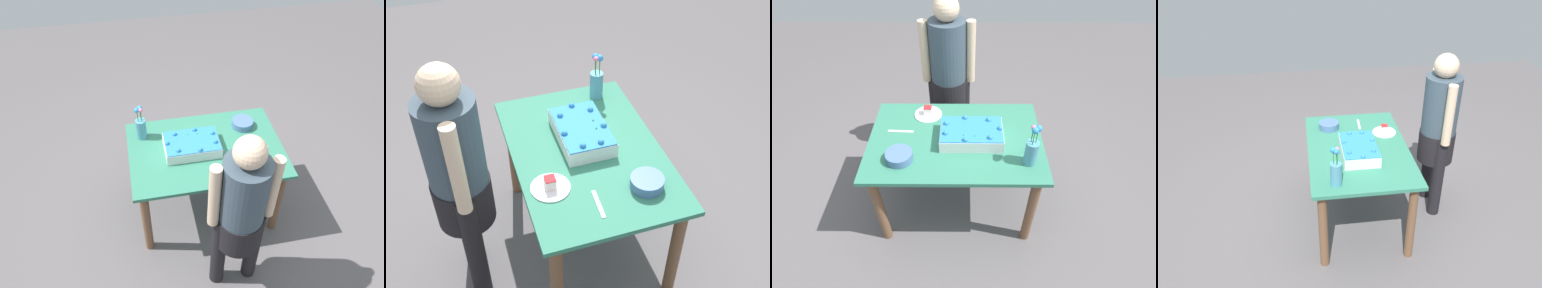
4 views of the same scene
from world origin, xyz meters
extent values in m
plane|color=#5B5658|center=(0.00, 0.00, 0.00)|extent=(8.00, 8.00, 0.00)
cube|color=#30765C|center=(0.00, 0.00, 0.73)|extent=(1.23, 0.84, 0.03)
cylinder|color=brown|center=(-0.54, -0.34, 0.36)|extent=(0.07, 0.07, 0.71)
cylinder|color=brown|center=(0.54, -0.34, 0.36)|extent=(0.07, 0.07, 0.71)
cylinder|color=brown|center=(-0.54, 0.34, 0.36)|extent=(0.07, 0.07, 0.71)
cylinder|color=brown|center=(0.54, 0.34, 0.36)|extent=(0.07, 0.07, 0.71)
cube|color=white|center=(0.11, -0.01, 0.79)|extent=(0.44, 0.28, 0.09)
cube|color=#2C7BBD|center=(0.11, -0.01, 0.84)|extent=(0.43, 0.28, 0.01)
sphere|color=#2C7BBD|center=(0.31, -0.01, 0.84)|extent=(0.04, 0.04, 0.04)
sphere|color=#2C7BBD|center=(0.24, 0.09, 0.84)|extent=(0.04, 0.04, 0.04)
sphere|color=#2C7BBD|center=(0.07, 0.11, 0.84)|extent=(0.04, 0.04, 0.04)
sphere|color=#2C7BBD|center=(-0.06, 0.04, 0.84)|extent=(0.04, 0.04, 0.04)
sphere|color=#2C7BBD|center=(-0.06, -0.06, 0.84)|extent=(0.04, 0.04, 0.04)
sphere|color=#2C7BBD|center=(0.07, -0.13, 0.84)|extent=(0.04, 0.04, 0.04)
sphere|color=#2C7BBD|center=(0.24, -0.10, 0.84)|extent=(0.04, 0.04, 0.04)
cone|color=#2D8438|center=(0.06, -0.08, 0.84)|extent=(0.02, 0.02, 0.02)
cone|color=#2D8438|center=(0.13, -0.09, 0.84)|extent=(0.02, 0.02, 0.02)
cylinder|color=white|center=(-0.22, 0.27, 0.75)|extent=(0.21, 0.21, 0.01)
cube|color=white|center=(-0.22, 0.27, 0.78)|extent=(0.06, 0.06, 0.06)
cube|color=red|center=(-0.22, 0.27, 0.81)|extent=(0.06, 0.06, 0.01)
cube|color=silver|center=(-0.40, 0.07, 0.74)|extent=(0.19, 0.03, 0.00)
cylinder|color=teal|center=(0.49, -0.23, 0.83)|extent=(0.08, 0.08, 0.18)
cylinder|color=#2D8438|center=(0.51, -0.23, 0.97)|extent=(0.01, 0.01, 0.11)
sphere|color=#2C7EC2|center=(0.51, -0.23, 1.03)|extent=(0.04, 0.04, 0.04)
cylinder|color=#2D8438|center=(0.48, -0.22, 0.97)|extent=(0.01, 0.01, 0.11)
sphere|color=pink|center=(0.48, -0.22, 1.03)|extent=(0.03, 0.03, 0.03)
cylinder|color=#2D8438|center=(0.48, -0.25, 0.97)|extent=(0.01, 0.01, 0.11)
sphere|color=#2B82CC|center=(0.48, -0.25, 1.03)|extent=(0.04, 0.04, 0.04)
cylinder|color=#4B6B9E|center=(-0.36, -0.21, 0.77)|extent=(0.18, 0.18, 0.06)
cylinder|color=black|center=(-0.21, 0.72, 0.39)|extent=(0.11, 0.11, 0.78)
cylinder|color=black|center=(0.05, 0.72, 0.39)|extent=(0.11, 0.11, 0.78)
cylinder|color=black|center=(-0.08, 0.72, 0.66)|extent=(0.32, 0.31, 0.28)
cylinder|color=#364652|center=(-0.08, 0.72, 1.04)|extent=(0.30, 0.30, 0.52)
sphere|color=beige|center=(-0.08, 0.72, 1.39)|extent=(0.20, 0.20, 0.20)
cylinder|color=beige|center=(-0.26, 0.72, 1.04)|extent=(0.08, 0.08, 0.52)
cylinder|color=beige|center=(0.11, 0.72, 1.04)|extent=(0.08, 0.08, 0.52)
camera|label=1|loc=(0.51, 2.08, 2.85)|focal=35.00mm
camera|label=2|loc=(-1.93, 0.68, 2.56)|focal=45.00mm
camera|label=3|loc=(0.07, -1.58, 2.18)|focal=28.00mm
camera|label=4|loc=(2.65, -0.43, 2.38)|focal=35.00mm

